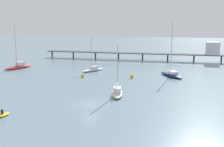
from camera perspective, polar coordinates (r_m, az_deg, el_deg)
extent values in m
plane|color=slate|center=(41.13, -4.81, -6.71)|extent=(400.00, 400.00, 0.00)
cube|color=#4C4C51|center=(89.54, 4.09, 4.54)|extent=(60.95, 5.94, 0.30)
cylinder|color=#38332D|center=(98.79, -13.06, 4.14)|extent=(0.50, 0.50, 2.26)
cylinder|color=#38332D|center=(95.36, -8.51, 4.06)|extent=(0.50, 0.50, 2.26)
cylinder|color=#38332D|center=(92.56, -3.67, 3.96)|extent=(0.50, 0.50, 2.26)
cylinder|color=#38332D|center=(90.46, 1.44, 3.81)|extent=(0.50, 0.50, 2.26)
cylinder|color=#38332D|center=(89.11, 6.75, 3.63)|extent=(0.50, 0.50, 2.26)
cylinder|color=#38332D|center=(88.54, 12.17, 3.41)|extent=(0.50, 0.50, 2.26)
cylinder|color=#38332D|center=(88.77, 17.61, 3.16)|extent=(0.50, 0.50, 2.26)
cylinder|color=#38332D|center=(89.78, 22.97, 2.88)|extent=(0.50, 0.50, 2.26)
cube|color=silver|center=(88.97, 21.30, 5.19)|extent=(4.03, 4.03, 4.09)
ellipsoid|color=navy|center=(63.27, 12.93, -0.32)|extent=(6.24, 8.12, 0.72)
cube|color=silver|center=(62.60, 13.29, 0.20)|extent=(2.42, 2.60, 0.66)
cylinder|color=silver|center=(62.69, 12.97, 5.53)|extent=(0.22, 0.22, 12.15)
cylinder|color=silver|center=(61.59, 13.82, 1.75)|extent=(2.21, 3.37, 0.17)
ellipsoid|color=red|center=(77.21, -19.92, 1.35)|extent=(4.91, 9.45, 0.80)
cube|color=silver|center=(77.55, -19.55, 2.10)|extent=(2.14, 2.75, 1.02)
cylinder|color=silver|center=(76.16, -20.51, 6.13)|extent=(0.23, 0.23, 12.23)
cylinder|color=silver|center=(77.81, -19.21, 3.41)|extent=(1.42, 3.78, 0.19)
ellipsoid|color=beige|center=(45.74, 1.17, -4.38)|extent=(2.76, 6.55, 0.70)
cube|color=silver|center=(45.05, 1.17, -3.62)|extent=(1.57, 2.26, 0.83)
cylinder|color=silver|center=(45.08, 1.20, 1.09)|extent=(0.20, 0.20, 8.06)
cylinder|color=silver|center=(44.40, 1.16, -2.46)|extent=(0.54, 2.47, 0.16)
ellipsoid|color=white|center=(68.76, -4.26, 0.78)|extent=(5.39, 6.78, 0.61)
cube|color=silver|center=(69.01, -3.90, 1.35)|extent=(2.27, 2.58, 0.62)
cylinder|color=silver|center=(67.88, -4.54, 4.44)|extent=(0.21, 0.21, 8.27)
cylinder|color=silver|center=(69.10, -3.64, 2.35)|extent=(1.68, 2.33, 0.16)
ellipsoid|color=yellow|center=(38.75, -23.03, -8.44)|extent=(1.62, 2.45, 0.35)
cylinder|color=#26262D|center=(38.61, -23.08, -7.81)|extent=(0.45, 0.45, 0.55)
sphere|color=tan|center=(38.49, -23.12, -7.25)|extent=(0.24, 0.24, 0.24)
sphere|color=yellow|center=(61.19, -6.47, -0.45)|extent=(0.79, 0.79, 0.79)
sphere|color=yellow|center=(60.35, 4.40, -0.53)|extent=(0.87, 0.87, 0.87)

